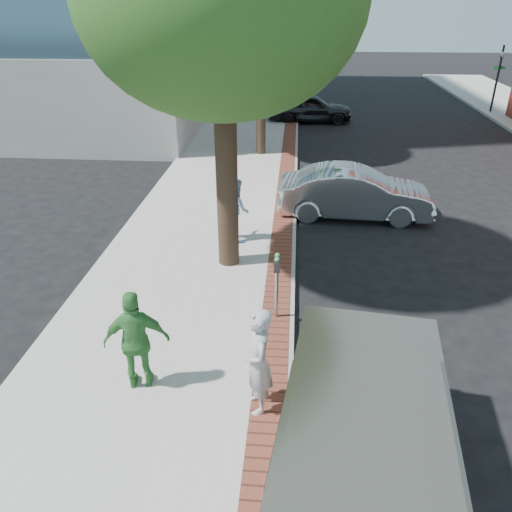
# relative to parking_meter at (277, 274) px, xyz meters

# --- Properties ---
(ground) EXTENTS (120.00, 120.00, 0.00)m
(ground) POSITION_rel_parking_meter_xyz_m (-0.71, 0.50, -1.21)
(ground) COLOR black
(ground) RESTS_ON ground
(sidewalk) EXTENTS (5.00, 60.00, 0.15)m
(sidewalk) POSITION_rel_parking_meter_xyz_m (-2.21, 8.50, -1.13)
(sidewalk) COLOR #9E9991
(sidewalk) RESTS_ON ground
(brick_strip) EXTENTS (0.60, 60.00, 0.01)m
(brick_strip) POSITION_rel_parking_meter_xyz_m (-0.01, 8.50, -1.05)
(brick_strip) COLOR brown
(brick_strip) RESTS_ON sidewalk
(curb) EXTENTS (0.10, 60.00, 0.15)m
(curb) POSITION_rel_parking_meter_xyz_m (0.34, 8.50, -1.13)
(curb) COLOR gray
(curb) RESTS_ON ground
(office_base) EXTENTS (18.20, 22.20, 4.00)m
(office_base) POSITION_rel_parking_meter_xyz_m (-13.71, 22.50, 0.79)
(office_base) COLOR gray
(office_base) RESTS_ON ground
(signal_near) EXTENTS (0.70, 0.15, 3.80)m
(signal_near) POSITION_rel_parking_meter_xyz_m (0.19, 22.50, 1.05)
(signal_near) COLOR black
(signal_near) RESTS_ON ground
(signal_far) EXTENTS (0.70, 0.15, 3.80)m
(signal_far) POSITION_rel_parking_meter_xyz_m (11.79, 22.50, 1.05)
(signal_far) COLOR black
(signal_far) RESTS_ON ground
(tree_far) EXTENTS (4.80, 4.80, 7.14)m
(tree_far) POSITION_rel_parking_meter_xyz_m (-1.21, 12.50, 4.09)
(tree_far) COLOR black
(tree_far) RESTS_ON sidewalk
(parking_meter) EXTENTS (0.12, 0.32, 1.47)m
(parking_meter) POSITION_rel_parking_meter_xyz_m (0.00, 0.00, 0.00)
(parking_meter) COLOR gray
(parking_meter) RESTS_ON sidewalk
(person_gray) EXTENTS (0.59, 0.77, 1.88)m
(person_gray) POSITION_rel_parking_meter_xyz_m (-0.18, -2.65, -0.12)
(person_gray) COLOR #A2A3A7
(person_gray) RESTS_ON sidewalk
(person_officer) EXTENTS (0.96, 1.04, 1.73)m
(person_officer) POSITION_rel_parking_meter_xyz_m (-1.28, 3.85, -0.19)
(person_officer) COLOR #99C3ED
(person_officer) RESTS_ON sidewalk
(person_green) EXTENTS (1.16, 0.67, 1.87)m
(person_green) POSITION_rel_parking_meter_xyz_m (-2.25, -2.25, -0.12)
(person_green) COLOR #3F873D
(person_green) RESTS_ON sidewalk
(sedan_silver) EXTENTS (4.78, 1.84, 1.55)m
(sedan_silver) POSITION_rel_parking_meter_xyz_m (2.18, 6.03, -0.43)
(sedan_silver) COLOR silver
(sedan_silver) RESTS_ON ground
(bg_car) EXTENTS (4.69, 2.17, 1.55)m
(bg_car) POSITION_rel_parking_meter_xyz_m (1.01, 19.45, -0.43)
(bg_car) COLOR black
(bg_car) RESTS_ON ground
(van) EXTENTS (2.65, 5.47, 1.94)m
(van) POSITION_rel_parking_meter_xyz_m (1.23, -4.48, -0.14)
(van) COLOR gray
(van) RESTS_ON ground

